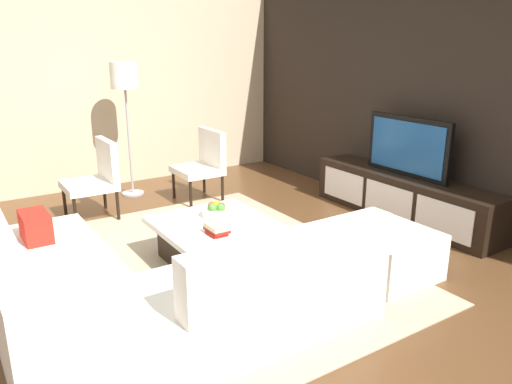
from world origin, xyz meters
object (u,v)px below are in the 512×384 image
Objects in this scene: ottoman at (387,253)px; accent_chair_far at (204,161)px; floor_lamp at (125,83)px; book_stack at (217,229)px; television at (408,147)px; media_console at (403,197)px; sectional_couch at (139,291)px; coffee_table at (218,242)px; accent_chair_near at (97,175)px; fruit_bowl at (217,210)px.

ottoman is 0.80× the size of accent_chair_far.
book_stack is (2.66, -0.21, -1.00)m from floor_lamp.
media_console is at bearing -90.00° from television.
television is 3.33m from sectional_couch.
floor_lamp reaches higher than coffee_table.
sectional_couch is 2.22× the size of coffee_table.
accent_chair_near is (-1.82, -0.51, 0.29)m from coffee_table.
television is 2.42m from accent_chair_far.
coffee_table is at bearing -132.31° from ottoman.
television is 2.38m from coffee_table.
accent_chair_far is at bearing 155.29° from book_stack.
television is 0.99× the size of coffee_table.
accent_chair_near reaches higher than sectional_couch.
sectional_couch is at bearing -100.53° from ottoman.
accent_chair_far is (-1.86, -1.51, 0.24)m from media_console.
accent_chair_far is at bearing -173.88° from ottoman.
floor_lamp is at bearing -139.04° from media_console.
television is 2.25m from fruit_bowl.
sectional_couch is 3.41× the size of ottoman.
book_stack is (2.04, 0.39, -0.06)m from accent_chair_near.
media_console is 0.57m from television.
coffee_table is 0.64× the size of floor_lamp.
accent_chair_near reaches higher than media_console.
accent_chair_far reaches higher than fruit_bowl.
accent_chair_near is 3.11× the size of fruit_bowl.
sectional_couch is at bearing -81.10° from television.
accent_chair_near is 2.08m from book_stack.
fruit_bowl is at bearing 150.92° from book_stack.
sectional_couch is 1.32m from fruit_bowl.
accent_chair_near is at bearing -159.68° from fruit_bowl.
accent_chair_far is at bearing 45.74° from floor_lamp.
ottoman is at bearing 79.47° from sectional_couch.
sectional_couch is (0.51, -3.25, -0.55)m from television.
floor_lamp is (-2.54, -2.21, 0.60)m from television.
floor_lamp is 1.35m from accent_chair_far.
sectional_couch is at bearing -64.77° from book_stack.
ottoman is 3.19× the size of book_stack.
floor_lamp is at bearing 161.16° from sectional_couch.
floor_lamp is (-2.54, -2.21, 1.17)m from media_console.
sectional_couch is at bearing -43.26° from accent_chair_far.
ottoman is at bearing -0.87° from accent_chair_far.
accent_chair_far is at bearing 155.88° from coffee_table.
accent_chair_near is at bearing -150.44° from ottoman.
floor_lamp is 2.39× the size of ottoman.
accent_chair_near is 1.00× the size of accent_chair_far.
media_console is 8.20× the size of fruit_bowl.
media_console is at bearing 98.90° from sectional_couch.
coffee_table is 1.46m from ottoman.
coffee_table is at bearing -2.13° from floor_lamp.
media_console is at bearing 126.14° from ottoman.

